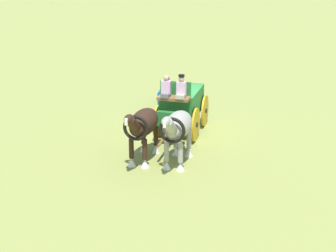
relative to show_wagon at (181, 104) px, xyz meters
name	(u,v)px	position (x,y,z in m)	size (l,w,h in m)	color
ground_plane	(182,131)	(-0.16, 0.03, -1.27)	(220.00, 220.00, 0.00)	olive
show_wagon	(181,104)	(0.00, 0.00, 0.00)	(5.60, 2.35, 2.86)	#236B2D
draft_horse_near	(177,128)	(3.49, -0.08, 0.14)	(3.04, 1.33, 2.28)	#9E998E
draft_horse_off	(143,125)	(3.22, -1.35, 0.13)	(3.16, 1.35, 2.28)	#331E14
sponsor_banner	(164,95)	(-3.90, -0.92, -0.72)	(3.20, 0.06, 1.10)	#1959B2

